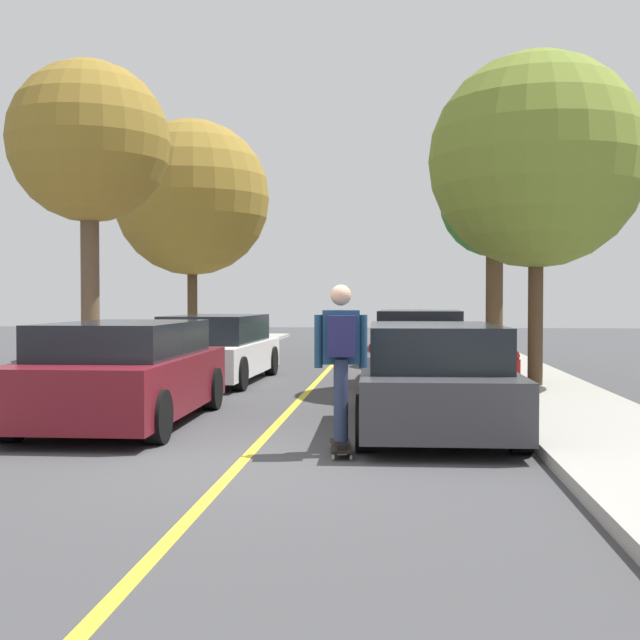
# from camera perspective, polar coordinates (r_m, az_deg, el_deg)

# --- Properties ---
(ground) EXTENTS (80.00, 80.00, 0.00)m
(ground) POSITION_cam_1_polar(r_m,az_deg,el_deg) (8.62, -5.51, -9.89)
(ground) COLOR #424244
(center_line) EXTENTS (0.12, 39.20, 0.01)m
(center_line) POSITION_cam_1_polar(r_m,az_deg,el_deg) (12.52, -2.07, -6.30)
(center_line) COLOR gold
(center_line) RESTS_ON ground
(parked_car_left_nearest) EXTENTS (2.02, 4.39, 1.38)m
(parked_car_left_nearest) POSITION_cam_1_polar(r_m,az_deg,el_deg) (11.39, -13.55, -3.60)
(parked_car_left_nearest) COLOR maroon
(parked_car_left_nearest) RESTS_ON ground
(parked_car_left_near) EXTENTS (2.08, 4.63, 1.36)m
(parked_car_left_near) POSITION_cam_1_polar(r_m,az_deg,el_deg) (16.84, -7.33, -2.00)
(parked_car_left_near) COLOR white
(parked_car_left_near) RESTS_ON ground
(parked_car_right_nearest) EXTENTS (2.01, 4.72, 1.37)m
(parked_car_right_nearest) POSITION_cam_1_polar(r_m,az_deg,el_deg) (10.67, 7.93, -4.02)
(parked_car_right_nearest) COLOR #38383D
(parked_car_right_nearest) RESTS_ON ground
(parked_car_right_near) EXTENTS (1.97, 4.09, 1.47)m
(parked_car_right_near) POSITION_cam_1_polar(r_m,az_deg,el_deg) (16.29, 6.98, -2.02)
(parked_car_right_near) COLOR maroon
(parked_car_right_near) RESTS_ON ground
(parked_car_right_far) EXTENTS (2.01, 4.19, 1.35)m
(parked_car_right_far) POSITION_cam_1_polar(r_m,az_deg,el_deg) (22.38, 6.51, -1.15)
(parked_car_right_far) COLOR #BCAD89
(parked_car_right_far) RESTS_ON ground
(parked_car_right_farthest) EXTENTS (1.85, 4.66, 1.32)m
(parked_car_right_farthest) POSITION_cam_1_polar(r_m,az_deg,el_deg) (28.00, 6.25, -0.64)
(parked_car_right_farthest) COLOR #1E5B33
(parked_car_right_farthest) RESTS_ON ground
(street_tree_left_nearest) EXTENTS (3.02, 3.02, 6.02)m
(street_tree_left_nearest) POSITION_cam_1_polar(r_m,az_deg,el_deg) (16.17, -15.89, 11.80)
(street_tree_left_nearest) COLOR brown
(street_tree_left_nearest) RESTS_ON sidewalk_left
(street_tree_left_near) EXTENTS (4.38, 4.38, 6.62)m
(street_tree_left_near) POSITION_cam_1_polar(r_m,az_deg,el_deg) (23.51, -8.97, 8.44)
(street_tree_left_near) COLOR #4C3823
(street_tree_left_near) RESTS_ON sidewalk_left
(street_tree_right_nearest) EXTENTS (3.88, 3.88, 6.00)m
(street_tree_right_nearest) POSITION_cam_1_polar(r_m,az_deg,el_deg) (15.44, 14.94, 10.71)
(street_tree_right_nearest) COLOR #4C3823
(street_tree_right_nearest) RESTS_ON sidewalk_right
(street_tree_right_near) EXTENTS (2.80, 2.80, 5.44)m
(street_tree_right_near) POSITION_cam_1_polar(r_m,az_deg,el_deg) (21.42, 12.16, 7.93)
(street_tree_right_near) COLOR #4C3823
(street_tree_right_near) RESTS_ON sidewalk_right
(fire_hydrant) EXTENTS (0.20, 0.20, 0.70)m
(fire_hydrant) POSITION_cam_1_polar(r_m,az_deg,el_deg) (13.97, 13.48, -3.54)
(fire_hydrant) COLOR #B2140F
(fire_hydrant) RESTS_ON sidewalk_right
(skateboard) EXTENTS (0.31, 0.86, 0.10)m
(skateboard) POSITION_cam_1_polar(r_m,az_deg,el_deg) (9.01, 1.47, -8.82)
(skateboard) COLOR black
(skateboard) RESTS_ON ground
(skateboarder) EXTENTS (0.59, 0.71, 1.75)m
(skateboarder) POSITION_cam_1_polar(r_m,az_deg,el_deg) (8.85, 1.48, -2.37)
(skateboarder) COLOR black
(skateboarder) RESTS_ON skateboard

